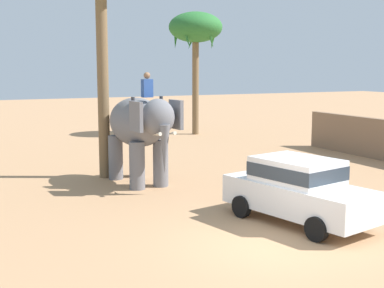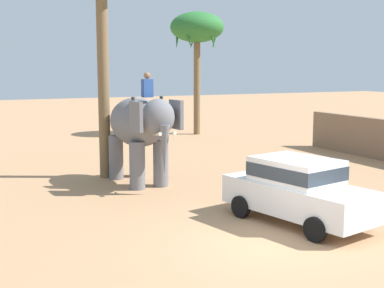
{
  "view_description": "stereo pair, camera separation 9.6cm",
  "coord_description": "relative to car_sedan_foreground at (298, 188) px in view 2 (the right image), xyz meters",
  "views": [
    {
      "loc": [
        -6.61,
        -9.52,
        4.03
      ],
      "look_at": [
        0.63,
        5.48,
        1.6
      ],
      "focal_mm": 49.11,
      "sensor_mm": 36.0,
      "label": 1
    },
    {
      "loc": [
        -6.53,
        -9.56,
        4.03
      ],
      "look_at": [
        0.63,
        5.48,
        1.6
      ],
      "focal_mm": 49.11,
      "sensor_mm": 36.0,
      "label": 2
    }
  ],
  "objects": [
    {
      "name": "ground_plane",
      "position": [
        -1.69,
        -1.3,
        -0.93
      ],
      "size": [
        120.0,
        120.0,
        0.0
      ],
      "primitive_type": "plane",
      "color": "tan"
    },
    {
      "name": "car_sedan_foreground",
      "position": [
        0.0,
        0.0,
        0.0
      ],
      "size": [
        2.52,
        4.37,
        1.7
      ],
      "color": "white",
      "rests_on": "ground"
    },
    {
      "name": "elephant_with_mahout",
      "position": [
        -2.11,
        6.14,
        1.06
      ],
      "size": [
        1.86,
        3.94,
        3.88
      ],
      "color": "slate",
      "rests_on": "ground"
    },
    {
      "name": "palm_tree_behind_elephant",
      "position": [
        5.73,
        17.75,
        5.3
      ],
      "size": [
        3.2,
        3.2,
        7.31
      ],
      "color": "brown",
      "rests_on": "ground"
    }
  ]
}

